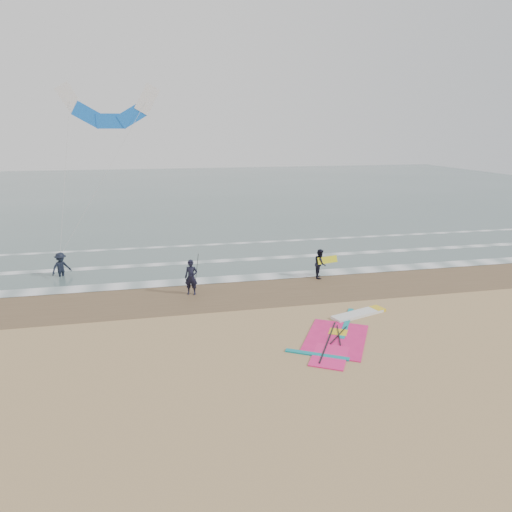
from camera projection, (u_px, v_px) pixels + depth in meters
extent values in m
plane|color=tan|center=(313.00, 338.00, 18.67)|extent=(120.00, 120.00, 0.00)
cube|color=#47605E|center=(201.00, 191.00, 63.91)|extent=(120.00, 80.00, 0.02)
cube|color=brown|center=(277.00, 289.00, 24.33)|extent=(120.00, 5.00, 0.01)
cube|color=white|center=(267.00, 276.00, 26.39)|extent=(120.00, 1.20, 0.02)
cube|color=white|center=(254.00, 259.00, 29.97)|extent=(120.00, 0.70, 0.02)
cube|color=white|center=(241.00, 243.00, 34.22)|extent=(120.00, 0.50, 0.01)
cube|color=white|center=(358.00, 314.00, 20.90)|extent=(2.71, 1.44, 0.13)
cube|color=yellow|center=(377.00, 309.00, 21.48)|extent=(0.65, 0.75, 0.14)
cube|color=#FF2077|center=(336.00, 339.00, 18.54)|extent=(3.70, 4.09, 0.04)
cube|color=#FF2077|center=(330.00, 356.00, 17.08)|extent=(2.05, 2.28, 0.05)
cube|color=#0C8C99|center=(347.00, 323.00, 20.04)|extent=(1.89, 3.04, 0.05)
cube|color=#0C8C99|center=(317.00, 355.00, 17.19)|extent=(2.22, 1.42, 0.05)
cube|color=yellow|center=(338.00, 332.00, 19.10)|extent=(0.96, 0.92, 0.05)
cylinder|color=black|center=(328.00, 341.00, 18.24)|extent=(1.96, 3.32, 0.06)
cylinder|color=black|center=(339.00, 335.00, 18.76)|extent=(1.30, 1.44, 0.04)
cylinder|color=black|center=(339.00, 335.00, 18.76)|extent=(0.63, 1.82, 0.04)
imported|color=black|center=(191.00, 277.00, 23.37)|extent=(0.78, 0.63, 1.84)
imported|color=black|center=(320.00, 264.00, 26.08)|extent=(0.85, 0.97, 1.68)
imported|color=black|center=(61.00, 262.00, 26.17)|extent=(1.32, 1.26, 1.81)
cylinder|color=black|center=(197.00, 269.00, 23.31)|extent=(0.17, 0.86, 1.82)
cube|color=yellow|center=(327.00, 260.00, 26.00)|extent=(1.30, 0.51, 0.39)
cube|color=white|center=(70.00, 98.00, 26.28)|extent=(1.58, 0.14, 1.87)
cube|color=blue|center=(88.00, 115.00, 26.71)|extent=(1.88, 0.15, 1.58)
cube|color=blue|center=(111.00, 121.00, 27.06)|extent=(1.67, 0.14, 0.87)
cube|color=blue|center=(132.00, 115.00, 27.22)|extent=(1.88, 0.15, 1.58)
cube|color=white|center=(147.00, 99.00, 27.16)|extent=(1.58, 0.14, 1.87)
cylinder|color=beige|center=(65.00, 177.00, 26.18)|extent=(1.04, 2.49, 8.77)
cylinder|color=beige|center=(104.00, 176.00, 26.62)|extent=(5.40, 2.49, 8.78)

